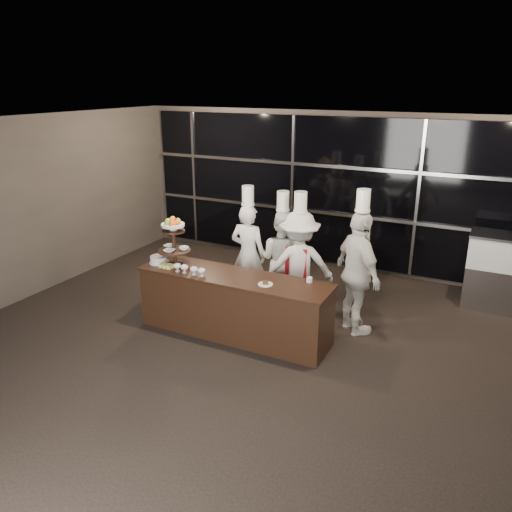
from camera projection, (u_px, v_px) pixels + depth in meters
The scene contains 13 objects.
room at pixel (216, 285), 5.18m from camera, with size 10.00×10.00×10.00m.
window_wall at pixel (352, 194), 9.34m from camera, with size 8.60×0.10×2.80m.
buffet_counter at pixel (234, 305), 7.16m from camera, with size 2.84×0.74×0.92m.
display_stand at pixel (174, 238), 7.29m from camera, with size 0.48×0.48×0.74m.
compotes at pixel (189, 268), 7.05m from camera, with size 0.52×0.11×0.12m.
layer_cake at pixel (159, 260), 7.48m from camera, with size 0.30×0.30×0.11m.
pastry_squares at pixel (167, 266), 7.30m from camera, with size 0.20×0.13×0.05m.
small_plate at pixel (265, 284), 6.69m from camera, with size 0.20×0.20×0.05m.
chef_cup at pixel (309, 280), 6.77m from camera, with size 0.08×0.08×0.07m, color white.
chef_a at pixel (248, 253), 8.11m from camera, with size 0.61×0.41×1.97m.
chef_b at pixel (282, 258), 7.98m from camera, with size 0.82×0.65×1.92m.
chef_c at pixel (299, 265), 7.61m from camera, with size 1.26×1.09×1.99m.
chef_d at pixel (358, 273), 7.09m from camera, with size 1.08×1.07×2.13m.
Camera 1 is at (2.53, -4.09, 3.51)m, focal length 35.00 mm.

